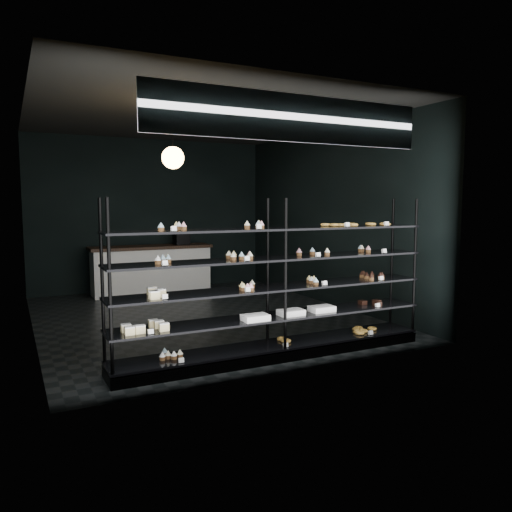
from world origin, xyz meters
name	(u,v)px	position (x,y,z in m)	size (l,w,h in m)	color
room	(199,219)	(0.00, 0.00, 1.60)	(5.01, 6.01, 3.20)	black
display_shelf	(274,306)	(0.05, -2.45, 0.63)	(4.00, 0.50, 1.91)	black
signage	(293,118)	(0.00, -2.93, 2.75)	(3.30, 0.05, 0.50)	#110D44
pendant_lamp	(173,158)	(-0.76, -1.11, 2.45)	(0.29, 0.29, 0.88)	black
service_counter	(152,269)	(-0.13, 2.50, 0.50)	(2.46, 0.65, 1.23)	silver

